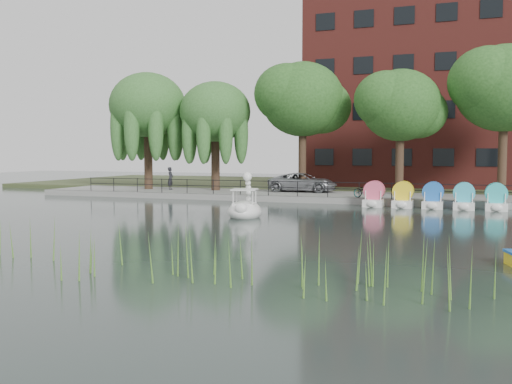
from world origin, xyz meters
The scene contains 17 objects.
ground_plane centered at (0.00, 0.00, 0.00)m, with size 120.00×120.00×0.00m, color #33403D.
promenade centered at (0.00, 16.00, 0.20)m, with size 40.00×6.00×0.40m, color gray.
kerb centered at (0.00, 13.05, 0.20)m, with size 40.00×0.25×0.40m, color gray.
land_strip centered at (0.00, 30.00, 0.18)m, with size 60.00×22.00×0.36m, color #47512D.
railing centered at (0.00, 13.25, 1.15)m, with size 32.00×0.05×1.00m.
apartment_building centered at (7.00, 29.97, 9.36)m, with size 20.00×10.07×18.00m.
willow_left centered at (-13.00, 16.50, 6.87)m, with size 5.88×5.88×9.01m.
willow_mid centered at (-7.50, 17.00, 6.25)m, with size 5.32×5.32×8.15m.
broadleaf_center centered at (-1.00, 18.00, 7.06)m, with size 6.00×6.00×9.25m.
broadleaf_right centered at (6.00, 17.50, 6.39)m, with size 5.40×5.40×8.32m.
broadleaf_far centered at (12.50, 18.50, 7.40)m, with size 6.30×6.30×9.71m.
minivan centered at (-0.81, 17.48, 1.19)m, with size 5.67×2.61×1.58m, color gray.
bicycle centered at (4.39, 13.38, 0.90)m, with size 1.72×0.60×1.00m, color gray.
pedestrian centered at (-10.95, 16.29, 1.39)m, with size 0.71×0.48×1.98m, color black.
swan_boat centered at (-0.19, 4.25, 0.49)m, with size 2.18×2.93×2.24m.
pedal_boat_row centered at (8.47, 12.30, 0.61)m, with size 7.95×1.70×1.40m.
reed_bank centered at (2.00, -9.50, 0.60)m, with size 24.00×2.40×1.20m.
Camera 1 is at (10.12, -22.36, 3.26)m, focal length 40.00 mm.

